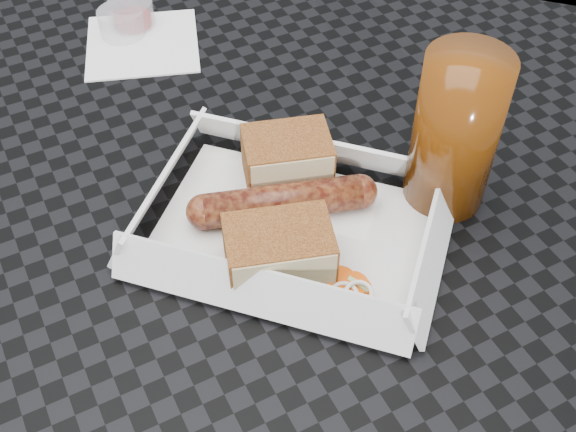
% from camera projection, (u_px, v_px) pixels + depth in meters
% --- Properties ---
extents(patio_table, '(0.80, 0.80, 0.74)m').
position_uv_depth(patio_table, '(190.00, 209.00, 0.73)').
color(patio_table, black).
rests_on(patio_table, ground).
extents(food_tray, '(0.22, 0.15, 0.00)m').
position_uv_depth(food_tray, '(292.00, 230.00, 0.61)').
color(food_tray, white).
rests_on(food_tray, patio_table).
extents(bratwurst, '(0.15, 0.09, 0.03)m').
position_uv_depth(bratwurst, '(283.00, 202.00, 0.61)').
color(bratwurst, brown).
rests_on(bratwurst, food_tray).
extents(bread_near, '(0.09, 0.08, 0.05)m').
position_uv_depth(bread_near, '(287.00, 159.00, 0.63)').
color(bread_near, brown).
rests_on(bread_near, food_tray).
extents(bread_far, '(0.10, 0.09, 0.04)m').
position_uv_depth(bread_far, '(279.00, 250.00, 0.56)').
color(bread_far, brown).
rests_on(bread_far, food_tray).
extents(veg_garnish, '(0.03, 0.03, 0.00)m').
position_uv_depth(veg_garnish, '(351.00, 292.00, 0.56)').
color(veg_garnish, '#F1560A').
rests_on(veg_garnish, food_tray).
extents(napkin, '(0.16, 0.16, 0.00)m').
position_uv_depth(napkin, '(142.00, 44.00, 0.79)').
color(napkin, white).
rests_on(napkin, patio_table).
extents(condiment_cup_sauce, '(0.05, 0.05, 0.03)m').
position_uv_depth(condiment_cup_sauce, '(131.00, 14.00, 0.80)').
color(condiment_cup_sauce, maroon).
rests_on(condiment_cup_sauce, patio_table).
extents(condiment_cup_empty, '(0.05, 0.05, 0.03)m').
position_uv_depth(condiment_cup_empty, '(122.00, 23.00, 0.79)').
color(condiment_cup_empty, silver).
rests_on(condiment_cup_empty, patio_table).
extents(drink_glass, '(0.07, 0.07, 0.14)m').
position_uv_depth(drink_glass, '(456.00, 133.00, 0.59)').
color(drink_glass, '#552607').
rests_on(drink_glass, patio_table).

